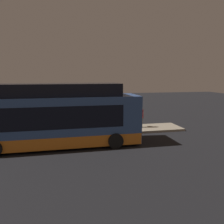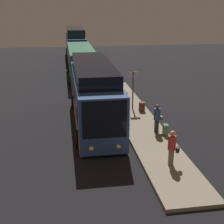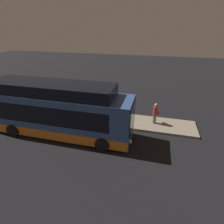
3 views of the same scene
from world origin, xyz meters
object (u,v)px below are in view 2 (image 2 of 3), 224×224
bus_lead (94,96)px  sign_post (133,86)px  bus_third (75,45)px  passenger_waiting (157,117)px  passenger_boarding (172,147)px  trash_bin (142,107)px  passenger_with_bags (125,104)px  suitcase (165,130)px  bus_second (81,63)px

bus_lead → sign_post: (-1.81, 3.00, 0.11)m
bus_third → passenger_waiting: 29.51m
passenger_boarding → trash_bin: passenger_boarding is taller
passenger_with_bags → suitcase: bearing=152.2°
bus_lead → trash_bin: bearing=108.2°
suitcase → bus_lead: bearing=-130.7°
bus_second → passenger_boarding: 20.81m
bus_lead → trash_bin: (-1.17, 3.55, -1.28)m
passenger_waiting → sign_post: size_ratio=0.62×
bus_lead → bus_second: bearing=180.0°
passenger_boarding → sign_post: 8.65m
bus_second → passenger_boarding: bearing=8.2°
passenger_boarding → sign_post: sign_post is taller
passenger_waiting → bus_lead: bearing=-147.6°
bus_second → bus_third: bearing=-180.0°
bus_lead → passenger_boarding: size_ratio=6.14×
suitcase → passenger_with_bags: bearing=-151.4°
sign_post → trash_bin: size_ratio=4.28×
bus_lead → passenger_boarding: bus_lead is taller
passenger_with_bags → trash_bin: bearing=-105.5°
bus_third → passenger_boarding: size_ratio=6.57×
bus_second → suitcase: size_ratio=12.58×
bus_third → trash_bin: size_ratio=17.53×
bus_second → bus_third: (-12.74, -0.00, 0.35)m
bus_second → sign_post: size_ratio=4.00×
bus_lead → suitcase: 5.22m
bus_second → sign_post: (11.98, 3.00, 0.33)m
bus_third → suitcase: 30.10m
bus_third → passenger_waiting: bearing=6.7°
trash_bin → suitcase: bearing=3.7°
bus_second → passenger_waiting: (16.56, 3.46, -0.46)m
bus_third → bus_lead: bearing=-0.0°
bus_third → sign_post: size_ratio=4.10×
passenger_with_bags → sign_post: size_ratio=0.65×
suitcase → sign_post: (-5.11, -0.83, 1.39)m
sign_post → trash_bin: 1.62m
suitcase → sign_post: size_ratio=0.32×
passenger_waiting → sign_post: 4.67m
passenger_boarding → bus_lead: bearing=-125.8°
bus_second → passenger_with_bags: (13.88, 2.09, -0.40)m
bus_second → trash_bin: bearing=15.7°
passenger_with_bags → suitcase: 3.71m
suitcase → bus_third: bearing=-172.7°
passenger_with_bags → trash_bin: (-1.26, 1.46, -0.66)m
passenger_boarding → trash_bin: 8.01m
bus_lead → bus_second: 13.79m
sign_post → trash_bin: (0.64, 0.54, -1.39)m
bus_lead → sign_post: bus_lead is taller
passenger_boarding → passenger_with_bags: size_ratio=0.95×
passenger_boarding → suitcase: 3.66m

